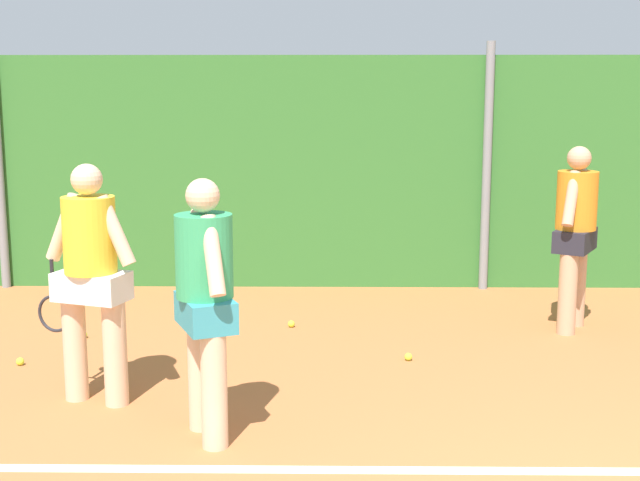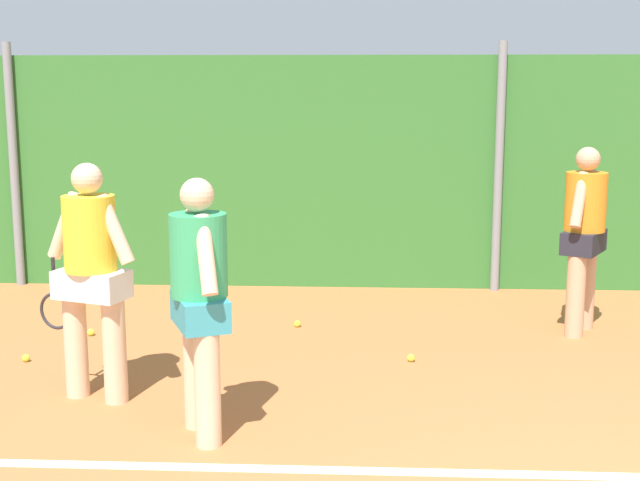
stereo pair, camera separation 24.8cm
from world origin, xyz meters
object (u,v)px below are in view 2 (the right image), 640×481
at_px(player_foreground_near, 199,294).
at_px(tennis_ball_0, 297,324).
at_px(tennis_ball_10, 411,358).
at_px(tennis_ball_2, 26,358).
at_px(player_midcourt, 91,269).
at_px(tennis_ball_11, 91,332).
at_px(player_backcourt_far, 584,230).

distance_m(player_foreground_near, tennis_ball_0, 2.86).
bearing_deg(tennis_ball_10, tennis_ball_0, 135.98).
bearing_deg(tennis_ball_2, tennis_ball_0, 27.97).
xyz_separation_m(player_midcourt, tennis_ball_11, (-0.55, 1.61, -0.96)).
height_order(tennis_ball_2, tennis_ball_10, same).
height_order(player_foreground_near, player_backcourt_far, player_backcourt_far).
bearing_deg(tennis_ball_11, player_foreground_near, -56.91).
bearing_deg(tennis_ball_10, tennis_ball_2, -177.02).
bearing_deg(tennis_ball_0, player_backcourt_far, -0.62).
relative_size(player_midcourt, player_backcourt_far, 1.01).
distance_m(player_foreground_near, tennis_ball_10, 2.41).
xyz_separation_m(player_foreground_near, tennis_ball_10, (1.48, 1.65, -0.95)).
distance_m(player_foreground_near, player_backcourt_far, 4.08).
relative_size(tennis_ball_2, tennis_ball_11, 1.00).
relative_size(player_backcourt_far, tennis_ball_11, 26.64).
height_order(player_backcourt_far, tennis_ball_2, player_backcourt_far).
xyz_separation_m(player_foreground_near, tennis_ball_0, (0.43, 2.66, -0.95)).
relative_size(player_foreground_near, player_midcourt, 0.98).
height_order(player_midcourt, tennis_ball_11, player_midcourt).
bearing_deg(tennis_ball_2, tennis_ball_11, 68.32).
relative_size(player_backcourt_far, tennis_ball_0, 26.64).
height_order(player_foreground_near, tennis_ball_2, player_foreground_near).
distance_m(tennis_ball_10, tennis_ball_11, 3.02).
xyz_separation_m(player_midcourt, tennis_ball_10, (2.41, 1.00, -0.96)).
bearing_deg(tennis_ball_10, tennis_ball_11, 168.19).
xyz_separation_m(tennis_ball_2, tennis_ball_10, (3.27, 0.17, 0.00)).
xyz_separation_m(tennis_ball_10, tennis_ball_11, (-2.96, 0.62, 0.00)).
height_order(player_foreground_near, tennis_ball_10, player_foreground_near).
bearing_deg(player_midcourt, player_backcourt_far, -135.18).
xyz_separation_m(player_foreground_near, tennis_ball_11, (-1.48, 2.27, -0.95)).
distance_m(player_backcourt_far, tennis_ball_0, 2.85).
bearing_deg(tennis_ball_11, tennis_ball_2, -111.68).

